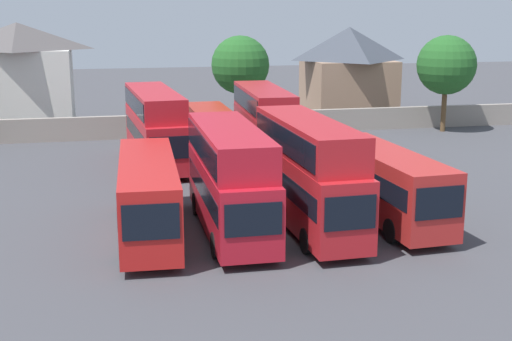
{
  "coord_description": "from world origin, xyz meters",
  "views": [
    {
      "loc": [
        -7.1,
        -30.57,
        10.14
      ],
      "look_at": [
        0.0,
        3.0,
        2.1
      ],
      "focal_mm": 49.76,
      "sensor_mm": 36.0,
      "label": 1
    }
  ],
  "objects_px": {
    "bus_7": "(264,121)",
    "tree_behind_wall": "(240,65)",
    "bus_3": "(308,169)",
    "house_terrace_centre": "(348,71)",
    "bus_4": "(385,181)",
    "bus_2": "(230,174)",
    "bus_5": "(155,123)",
    "tree_right_of_lot": "(446,65)",
    "bus_1": "(148,193)",
    "bus_6": "(215,135)",
    "house_terrace_left": "(20,75)"
  },
  "relations": [
    {
      "from": "bus_7",
      "to": "tree_behind_wall",
      "type": "xyz_separation_m",
      "value": [
        0.81,
        12.65,
        2.58
      ]
    },
    {
      "from": "bus_3",
      "to": "house_terrace_centre",
      "type": "height_order",
      "value": "house_terrace_centre"
    },
    {
      "from": "bus_4",
      "to": "tree_behind_wall",
      "type": "xyz_separation_m",
      "value": [
        -1.93,
        26.81,
        3.37
      ]
    },
    {
      "from": "bus_2",
      "to": "bus_5",
      "type": "distance_m",
      "value": 15.16
    },
    {
      "from": "bus_2",
      "to": "bus_5",
      "type": "xyz_separation_m",
      "value": [
        -2.29,
        14.99,
        -0.01
      ]
    },
    {
      "from": "bus_3",
      "to": "bus_5",
      "type": "distance_m",
      "value": 16.28
    },
    {
      "from": "tree_right_of_lot",
      "to": "bus_1",
      "type": "bearing_deg",
      "value": -138.75
    },
    {
      "from": "bus_4",
      "to": "bus_1",
      "type": "bearing_deg",
      "value": -94.45
    },
    {
      "from": "bus_6",
      "to": "bus_4",
      "type": "bearing_deg",
      "value": 22.71
    },
    {
      "from": "bus_4",
      "to": "tree_behind_wall",
      "type": "distance_m",
      "value": 27.09
    },
    {
      "from": "bus_2",
      "to": "bus_3",
      "type": "relative_size",
      "value": 0.98
    },
    {
      "from": "bus_7",
      "to": "bus_6",
      "type": "bearing_deg",
      "value": -84.98
    },
    {
      "from": "bus_1",
      "to": "bus_6",
      "type": "height_order",
      "value": "bus_1"
    },
    {
      "from": "bus_1",
      "to": "bus_4",
      "type": "distance_m",
      "value": 11.19
    },
    {
      "from": "bus_3",
      "to": "bus_1",
      "type": "bearing_deg",
      "value": -96.23
    },
    {
      "from": "house_terrace_left",
      "to": "bus_4",
      "type": "bearing_deg",
      "value": -57.72
    },
    {
      "from": "tree_right_of_lot",
      "to": "bus_7",
      "type": "bearing_deg",
      "value": -154.2
    },
    {
      "from": "bus_3",
      "to": "bus_6",
      "type": "height_order",
      "value": "bus_3"
    },
    {
      "from": "bus_1",
      "to": "bus_6",
      "type": "xyz_separation_m",
      "value": [
        5.11,
        13.84,
        -0.01
      ]
    },
    {
      "from": "bus_5",
      "to": "bus_6",
      "type": "distance_m",
      "value": 3.9
    },
    {
      "from": "bus_4",
      "to": "house_terrace_centre",
      "type": "relative_size",
      "value": 1.25
    },
    {
      "from": "bus_4",
      "to": "bus_2",
      "type": "bearing_deg",
      "value": -92.16
    },
    {
      "from": "bus_3",
      "to": "bus_4",
      "type": "distance_m",
      "value": 4.05
    },
    {
      "from": "bus_2",
      "to": "bus_4",
      "type": "bearing_deg",
      "value": 91.76
    },
    {
      "from": "bus_1",
      "to": "tree_behind_wall",
      "type": "relative_size",
      "value": 1.42
    },
    {
      "from": "bus_3",
      "to": "bus_6",
      "type": "distance_m",
      "value": 14.56
    },
    {
      "from": "tree_right_of_lot",
      "to": "house_terrace_left",
      "type": "bearing_deg",
      "value": 165.17
    },
    {
      "from": "bus_1",
      "to": "house_terrace_centre",
      "type": "relative_size",
      "value": 1.34
    },
    {
      "from": "bus_5",
      "to": "bus_4",
      "type": "bearing_deg",
      "value": 29.46
    },
    {
      "from": "house_terrace_left",
      "to": "tree_behind_wall",
      "type": "bearing_deg",
      "value": -14.08
    },
    {
      "from": "bus_1",
      "to": "tree_behind_wall",
      "type": "distance_m",
      "value": 28.45
    },
    {
      "from": "bus_6",
      "to": "house_terrace_centre",
      "type": "bearing_deg",
      "value": 138.38
    },
    {
      "from": "bus_1",
      "to": "tree_right_of_lot",
      "type": "xyz_separation_m",
      "value": [
        25.31,
        22.2,
        3.42
      ]
    },
    {
      "from": "bus_7",
      "to": "house_terrace_centre",
      "type": "bearing_deg",
      "value": 147.31
    },
    {
      "from": "bus_4",
      "to": "bus_7",
      "type": "relative_size",
      "value": 0.98
    },
    {
      "from": "bus_6",
      "to": "bus_7",
      "type": "relative_size",
      "value": 1.0
    },
    {
      "from": "bus_1",
      "to": "house_terrace_left",
      "type": "xyz_separation_m",
      "value": [
        -8.58,
        31.17,
        2.48
      ]
    },
    {
      "from": "bus_7",
      "to": "bus_3",
      "type": "bearing_deg",
      "value": -3.06
    },
    {
      "from": "bus_7",
      "to": "tree_behind_wall",
      "type": "height_order",
      "value": "tree_behind_wall"
    },
    {
      "from": "tree_behind_wall",
      "to": "bus_7",
      "type": "bearing_deg",
      "value": -93.68
    },
    {
      "from": "bus_3",
      "to": "bus_7",
      "type": "height_order",
      "value": "bus_3"
    },
    {
      "from": "bus_2",
      "to": "bus_7",
      "type": "height_order",
      "value": "bus_7"
    },
    {
      "from": "bus_2",
      "to": "tree_right_of_lot",
      "type": "relative_size",
      "value": 1.31
    },
    {
      "from": "bus_2",
      "to": "bus_6",
      "type": "height_order",
      "value": "bus_2"
    },
    {
      "from": "tree_behind_wall",
      "to": "bus_6",
      "type": "bearing_deg",
      "value": -107.87
    },
    {
      "from": "house_terrace_left",
      "to": "tree_right_of_lot",
      "type": "relative_size",
      "value": 1.12
    },
    {
      "from": "bus_2",
      "to": "house_terrace_centre",
      "type": "relative_size",
      "value": 1.25
    },
    {
      "from": "bus_4",
      "to": "house_terrace_left",
      "type": "bearing_deg",
      "value": -151.58
    },
    {
      "from": "bus_4",
      "to": "house_terrace_centre",
      "type": "bearing_deg",
      "value": 160.11
    },
    {
      "from": "bus_1",
      "to": "house_terrace_centre",
      "type": "bearing_deg",
      "value": 149.43
    }
  ]
}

